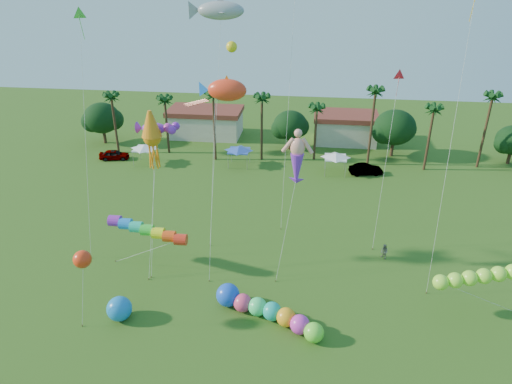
# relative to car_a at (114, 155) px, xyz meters

# --- Properties ---
(ground) EXTENTS (160.00, 160.00, 0.00)m
(ground) POSITION_rel_car_a_xyz_m (25.41, -37.03, -0.76)
(ground) COLOR #285116
(ground) RESTS_ON ground
(tree_line) EXTENTS (69.46, 8.91, 11.00)m
(tree_line) POSITION_rel_car_a_xyz_m (28.98, 6.97, 3.52)
(tree_line) COLOR #3A2819
(tree_line) RESTS_ON ground
(buildings_row) EXTENTS (35.00, 7.00, 4.00)m
(buildings_row) POSITION_rel_car_a_xyz_m (22.32, 12.97, 1.24)
(buildings_row) COLOR beige
(buildings_row) RESTS_ON ground
(tent_row) EXTENTS (31.00, 4.00, 0.60)m
(tent_row) POSITION_rel_car_a_xyz_m (19.41, -0.69, 1.99)
(tent_row) COLOR white
(tent_row) RESTS_ON ground
(car_a) EXTENTS (4.70, 2.57, 1.52)m
(car_a) POSITION_rel_car_a_xyz_m (0.00, 0.00, 0.00)
(car_a) COLOR #4C4C54
(car_a) RESTS_ON ground
(car_b) EXTENTS (4.88, 2.51, 1.53)m
(car_b) POSITION_rel_car_a_xyz_m (37.80, -0.93, 0.01)
(car_b) COLOR #4C4C54
(car_b) RESTS_ON ground
(spectator_b) EXTENTS (0.95, 0.98, 1.60)m
(spectator_b) POSITION_rel_car_a_xyz_m (37.78, -22.23, 0.04)
(spectator_b) COLOR gray
(spectator_b) RESTS_ON ground
(caterpillar_inflatable) EXTENTS (9.55, 5.50, 2.04)m
(caterpillar_inflatable) POSITION_rel_car_a_xyz_m (26.83, -32.50, 0.10)
(caterpillar_inflatable) COLOR #EC3E6E
(caterpillar_inflatable) RESTS_ON ground
(blue_ball) EXTENTS (2.07, 2.07, 2.07)m
(blue_ball) POSITION_rel_car_a_xyz_m (14.94, -34.08, 0.28)
(blue_ball) COLOR blue
(blue_ball) RESTS_ON ground
(rainbow_tube) EXTENTS (9.27, 2.32, 4.23)m
(rainbow_tube) POSITION_rel_car_a_xyz_m (16.37, -27.09, 2.92)
(rainbow_tube) COLOR red
(rainbow_tube) RESTS_ON ground
(green_worm) EXTENTS (10.49, 1.89, 4.06)m
(green_worm) POSITION_rel_car_a_xyz_m (41.00, -30.16, 2.54)
(green_worm) COLOR #9FF937
(green_worm) RESTS_ON ground
(orange_ball_kite) EXTENTS (1.66, 1.66, 6.90)m
(orange_ball_kite) POSITION_rel_car_a_xyz_m (12.95, -34.74, 5.43)
(orange_ball_kite) COLOR #FF3714
(orange_ball_kite) RESTS_ON ground
(merman_kite) EXTENTS (2.60, 4.29, 13.37)m
(merman_kite) POSITION_rel_car_a_xyz_m (28.72, -24.04, 10.12)
(merman_kite) COLOR #F29A89
(merman_kite) RESTS_ON ground
(fish_kite) EXTENTS (5.37, 6.62, 17.94)m
(fish_kite) POSITION_rel_car_a_xyz_m (22.43, -23.42, 16.11)
(fish_kite) COLOR #FE3B1C
(fish_kite) RESTS_ON ground
(shark_kite) EXTENTS (6.50, 8.63, 23.79)m
(shark_kite) POSITION_rel_car_a_xyz_m (20.50, -15.58, 21.93)
(shark_kite) COLOR #8F969C
(shark_kite) RESTS_ON ground
(squid_kite) EXTENTS (2.21, 5.07, 15.30)m
(squid_kite) POSITION_rel_car_a_xyz_m (15.75, -24.73, 11.96)
(squid_kite) COLOR orange
(squid_kite) RESTS_ON ground
(lobster_kite) EXTENTS (4.43, 6.29, 14.01)m
(lobster_kite) POSITION_rel_car_a_xyz_m (15.64, -23.75, 12.48)
(lobster_kite) COLOR purple
(lobster_kite) RESTS_ON ground
(delta_kite_red) EXTENTS (1.56, 3.53, 17.91)m
(delta_kite_red) POSITION_rel_car_a_xyz_m (37.72, -17.49, 16.27)
(delta_kite_red) COLOR red
(delta_kite_red) RESTS_ON ground
(delta_kite_green) EXTENTS (1.72, 4.03, 23.42)m
(delta_kite_green) POSITION_rel_car_a_xyz_m (9.52, -22.51, 21.63)
(delta_kite_green) COLOR green
(delta_kite_green) RESTS_ON ground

